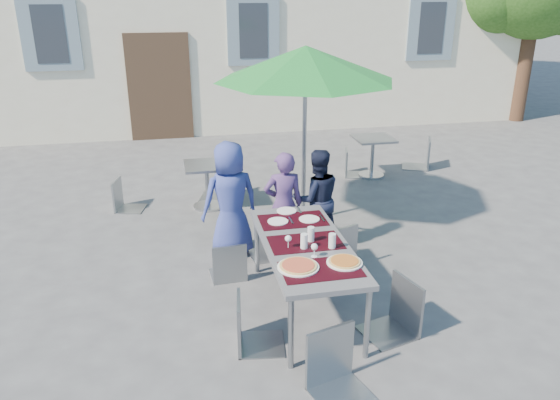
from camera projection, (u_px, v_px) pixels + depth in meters
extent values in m
plane|color=#454547|center=(379.00, 322.00, 5.35)|extent=(90.00, 90.00, 0.00)
cube|color=#3F2C1E|center=(160.00, 87.00, 11.37)|extent=(1.30, 0.06, 2.20)
cube|color=slate|center=(50.00, 34.00, 10.59)|extent=(1.10, 0.06, 1.40)
cube|color=#262B33|center=(50.00, 34.00, 10.57)|extent=(0.60, 0.04, 1.10)
cube|color=slate|center=(253.00, 31.00, 11.35)|extent=(1.10, 0.06, 1.40)
cube|color=#262B33|center=(253.00, 31.00, 11.33)|extent=(0.60, 0.04, 1.10)
cube|color=slate|center=(431.00, 28.00, 12.11)|extent=(1.10, 0.06, 1.40)
cube|color=#262B33|center=(431.00, 28.00, 12.09)|extent=(0.60, 0.04, 1.10)
cylinder|color=#442B1D|center=(525.00, 62.00, 12.91)|extent=(0.36, 0.36, 2.80)
cube|color=#424246|center=(305.00, 245.00, 5.31)|extent=(0.80, 1.85, 0.05)
cylinder|color=gray|center=(291.00, 333.00, 4.59)|extent=(0.05, 0.05, 0.70)
cylinder|color=gray|center=(367.00, 324.00, 4.72)|extent=(0.05, 0.05, 0.70)
cylinder|color=gray|center=(257.00, 244.00, 6.17)|extent=(0.05, 0.05, 0.70)
cylinder|color=gray|center=(315.00, 239.00, 6.30)|extent=(0.05, 0.05, 0.70)
cube|color=black|center=(321.00, 269.00, 4.80)|extent=(0.70, 0.42, 0.01)
cube|color=black|center=(306.00, 242.00, 5.30)|extent=(0.70, 0.42, 0.01)
cube|color=black|center=(293.00, 220.00, 5.80)|extent=(0.70, 0.42, 0.01)
cylinder|color=white|center=(298.00, 267.00, 4.82)|extent=(0.37, 0.37, 0.01)
cylinder|color=tan|center=(298.00, 266.00, 4.82)|extent=(0.33, 0.33, 0.01)
cylinder|color=#A32B0F|center=(298.00, 265.00, 4.81)|extent=(0.29, 0.29, 0.01)
cylinder|color=white|center=(344.00, 262.00, 4.90)|extent=(0.33, 0.33, 0.01)
cylinder|color=tan|center=(345.00, 261.00, 4.89)|extent=(0.29, 0.29, 0.01)
cylinder|color=#9C2D0A|center=(345.00, 261.00, 4.89)|extent=(0.25, 0.25, 0.01)
cylinder|color=silver|center=(304.00, 241.00, 5.16)|extent=(0.07, 0.07, 0.15)
cylinder|color=silver|center=(311.00, 234.00, 5.30)|extent=(0.07, 0.07, 0.15)
cylinder|color=silver|center=(332.00, 241.00, 5.16)|extent=(0.07, 0.07, 0.15)
cylinder|color=silver|center=(288.00, 248.00, 5.19)|extent=(0.06, 0.06, 0.00)
cylinder|color=silver|center=(288.00, 244.00, 5.18)|extent=(0.01, 0.01, 0.08)
sphere|color=silver|center=(288.00, 239.00, 5.16)|extent=(0.06, 0.06, 0.06)
cylinder|color=silver|center=(314.00, 256.00, 5.03)|extent=(0.06, 0.06, 0.00)
cylinder|color=silver|center=(314.00, 253.00, 5.01)|extent=(0.01, 0.01, 0.08)
sphere|color=silver|center=(314.00, 247.00, 4.99)|extent=(0.06, 0.06, 0.06)
cylinder|color=white|center=(278.00, 221.00, 5.76)|extent=(0.22, 0.22, 0.01)
cube|color=#B5B7BD|center=(291.00, 220.00, 5.78)|extent=(0.02, 0.18, 0.00)
cylinder|color=white|center=(309.00, 219.00, 5.81)|extent=(0.22, 0.22, 0.01)
cube|color=#B5B7BD|center=(322.00, 218.00, 5.84)|extent=(0.02, 0.18, 0.00)
cylinder|color=white|center=(287.00, 211.00, 6.03)|extent=(0.22, 0.22, 0.01)
cube|color=#B5B7BD|center=(299.00, 210.00, 6.05)|extent=(0.02, 0.18, 0.00)
imported|color=#34408F|center=(230.00, 199.00, 6.49)|extent=(0.77, 0.59, 1.41)
imported|color=#4F336A|center=(284.00, 205.00, 6.48)|extent=(0.48, 0.32, 1.30)
imported|color=#171C33|center=(317.00, 199.00, 6.70)|extent=(0.62, 0.36, 1.27)
cube|color=gray|center=(227.00, 243.00, 6.07)|extent=(0.40, 0.40, 0.03)
cube|color=gray|center=(229.00, 231.00, 5.83)|extent=(0.38, 0.05, 0.45)
cylinder|color=gray|center=(239.00, 251.00, 6.34)|extent=(0.02, 0.02, 0.40)
cylinder|color=gray|center=(211.00, 255.00, 6.26)|extent=(0.02, 0.02, 0.40)
cylinder|color=gray|center=(244.00, 264.00, 6.04)|extent=(0.02, 0.02, 0.40)
cylinder|color=gray|center=(215.00, 268.00, 5.96)|extent=(0.02, 0.02, 0.40)
cube|color=#91969C|center=(266.00, 222.00, 6.53)|extent=(0.46, 0.46, 0.03)
cube|color=#91969C|center=(271.00, 209.00, 6.27)|extent=(0.41, 0.09, 0.49)
cylinder|color=#91969C|center=(275.00, 231.00, 6.82)|extent=(0.02, 0.02, 0.43)
cylinder|color=#91969C|center=(248.00, 235.00, 6.71)|extent=(0.02, 0.02, 0.43)
cylinder|color=#91969C|center=(285.00, 243.00, 6.51)|extent=(0.02, 0.02, 0.43)
cylinder|color=#91969C|center=(257.00, 248.00, 6.40)|extent=(0.02, 0.02, 0.43)
cube|color=gray|center=(330.00, 226.00, 6.32)|extent=(0.58, 0.58, 0.03)
cube|color=gray|center=(343.00, 211.00, 6.05)|extent=(0.43, 0.19, 0.54)
cylinder|color=gray|center=(333.00, 235.00, 6.66)|extent=(0.02, 0.02, 0.47)
cylinder|color=gray|center=(307.00, 243.00, 6.47)|extent=(0.02, 0.02, 0.47)
cylinder|color=gray|center=(353.00, 247.00, 6.35)|extent=(0.02, 0.02, 0.47)
cylinder|color=gray|center=(326.00, 256.00, 6.16)|extent=(0.02, 0.02, 0.47)
cube|color=gray|center=(261.00, 304.00, 4.85)|extent=(0.47, 0.47, 0.03)
cube|color=gray|center=(238.00, 280.00, 4.75)|extent=(0.09, 0.41, 0.49)
cylinder|color=gray|center=(282.00, 336.00, 4.78)|extent=(0.02, 0.02, 0.43)
cylinder|color=gray|center=(279.00, 313.00, 5.11)|extent=(0.02, 0.02, 0.43)
cylinder|color=gray|center=(241.00, 338.00, 4.76)|extent=(0.02, 0.02, 0.43)
cylinder|color=gray|center=(241.00, 315.00, 5.09)|extent=(0.02, 0.02, 0.43)
cube|color=gray|center=(390.00, 290.00, 5.01)|extent=(0.54, 0.54, 0.03)
cube|color=gray|center=(411.00, 260.00, 5.00)|extent=(0.15, 0.44, 0.53)
cylinder|color=gray|center=(360.00, 308.00, 5.17)|extent=(0.02, 0.02, 0.46)
cylinder|color=gray|center=(384.00, 328.00, 4.86)|extent=(0.02, 0.02, 0.46)
cylinder|color=gray|center=(392.00, 298.00, 5.33)|extent=(0.02, 0.02, 0.46)
cylinder|color=gray|center=(418.00, 318.00, 5.02)|extent=(0.02, 0.02, 0.46)
cube|color=gray|center=(346.00, 348.00, 4.20)|extent=(0.55, 0.55, 0.03)
cube|color=gray|center=(332.00, 305.00, 4.28)|extent=(0.44, 0.16, 0.53)
cylinder|color=gray|center=(338.00, 397.00, 4.05)|extent=(0.02, 0.02, 0.47)
cylinder|color=gray|center=(379.00, 380.00, 4.22)|extent=(0.02, 0.02, 0.47)
cylinder|color=gray|center=(311.00, 367.00, 4.36)|extent=(0.02, 0.02, 0.47)
cylinder|color=gray|center=(350.00, 353.00, 4.53)|extent=(0.02, 0.02, 0.47)
cylinder|color=#B5B7BD|center=(303.00, 218.00, 7.63)|extent=(0.50, 0.50, 0.10)
cylinder|color=gray|center=(304.00, 145.00, 7.24)|extent=(0.06, 0.06, 2.22)
cone|color=#1B7B2C|center=(306.00, 63.00, 6.85)|extent=(2.35, 2.35, 0.43)
cylinder|color=#B5B7BD|center=(208.00, 206.00, 8.12)|extent=(0.44, 0.44, 0.04)
cylinder|color=gray|center=(208.00, 187.00, 8.02)|extent=(0.06, 0.06, 0.63)
cube|color=gray|center=(206.00, 165.00, 7.89)|extent=(0.63, 0.63, 0.04)
cube|color=gray|center=(129.00, 183.00, 7.91)|extent=(0.47, 0.47, 0.03)
cube|color=gray|center=(114.00, 168.00, 7.83)|extent=(0.12, 0.38, 0.46)
cylinder|color=gray|center=(138.00, 201.00, 7.82)|extent=(0.02, 0.02, 0.40)
cylinder|color=gray|center=(144.00, 193.00, 8.13)|extent=(0.02, 0.02, 0.40)
cylinder|color=gray|center=(115.00, 201.00, 7.84)|extent=(0.02, 0.02, 0.40)
cylinder|color=gray|center=(122.00, 192.00, 8.14)|extent=(0.02, 0.02, 0.40)
cube|color=gray|center=(213.00, 170.00, 8.35)|extent=(0.53, 0.53, 0.03)
cube|color=gray|center=(226.00, 154.00, 8.24)|extent=(0.15, 0.41, 0.50)
cylinder|color=gray|center=(205.00, 180.00, 8.61)|extent=(0.02, 0.02, 0.44)
cylinder|color=gray|center=(200.00, 188.00, 8.28)|extent=(0.02, 0.02, 0.44)
cylinder|color=gray|center=(228.00, 180.00, 8.59)|extent=(0.02, 0.02, 0.44)
cylinder|color=gray|center=(224.00, 188.00, 8.25)|extent=(0.02, 0.02, 0.44)
cylinder|color=#B5B7BD|center=(371.00, 175.00, 9.46)|extent=(0.44, 0.44, 0.04)
cylinder|color=gray|center=(372.00, 158.00, 9.35)|extent=(0.06, 0.06, 0.64)
cube|color=gray|center=(373.00, 139.00, 9.22)|extent=(0.64, 0.64, 0.04)
cube|color=gray|center=(358.00, 152.00, 9.35)|extent=(0.48, 0.48, 0.03)
cube|color=gray|center=(347.00, 139.00, 9.28)|extent=(0.13, 0.38, 0.47)
cylinder|color=gray|center=(367.00, 167.00, 9.26)|extent=(0.02, 0.02, 0.41)
cylinder|color=gray|center=(366.00, 161.00, 9.57)|extent=(0.02, 0.02, 0.41)
cylinder|color=gray|center=(348.00, 167.00, 9.28)|extent=(0.02, 0.02, 0.41)
cylinder|color=gray|center=(347.00, 161.00, 9.59)|extent=(0.02, 0.02, 0.41)
cube|color=#92989D|center=(417.00, 141.00, 9.75)|extent=(0.60, 0.60, 0.03)
cube|color=#92989D|center=(431.00, 127.00, 9.61)|extent=(0.21, 0.42, 0.54)
cylinder|color=#92989D|center=(405.00, 151.00, 10.06)|extent=(0.02, 0.02, 0.47)
cylinder|color=#92989D|center=(405.00, 157.00, 9.71)|extent=(0.02, 0.02, 0.47)
cylinder|color=#92989D|center=(427.00, 152.00, 9.98)|extent=(0.02, 0.02, 0.47)
cylinder|color=#92989D|center=(427.00, 158.00, 9.63)|extent=(0.02, 0.02, 0.47)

